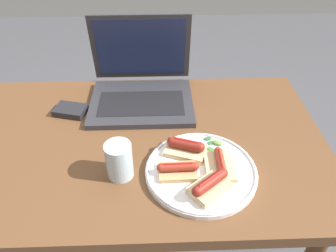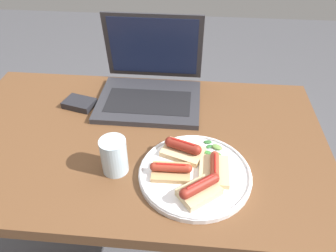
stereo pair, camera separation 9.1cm
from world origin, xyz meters
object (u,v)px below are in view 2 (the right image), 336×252
drinking_glass (114,156)px  external_drive (79,103)px  laptop (150,85)px  plate (195,174)px

drinking_glass → external_drive: size_ratio=0.89×
laptop → drinking_glass: size_ratio=3.37×
plate → external_drive: bearing=144.5°
laptop → external_drive: bearing=-161.3°
laptop → external_drive: size_ratio=3.02×
external_drive → drinking_glass: bearing=-41.6°
laptop → drinking_glass: bearing=-97.4°
drinking_glass → external_drive: (-0.18, 0.27, -0.04)m
drinking_glass → external_drive: bearing=123.7°
laptop → plate: laptop is taller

